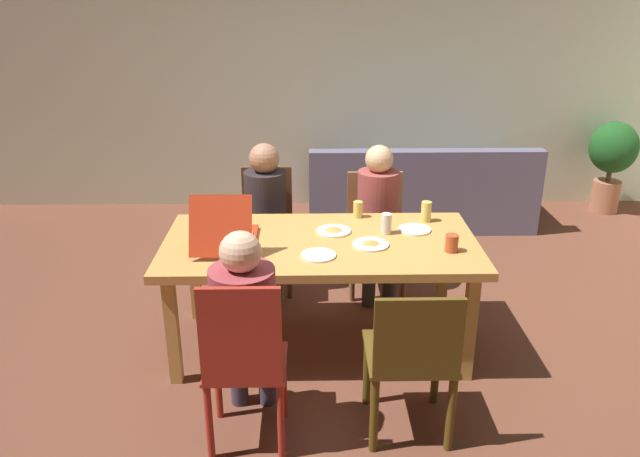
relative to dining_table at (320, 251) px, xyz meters
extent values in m
plane|color=brown|center=(0.00, 0.00, -0.69)|extent=(20.00, 20.00, 0.00)
cube|color=beige|center=(0.00, 2.94, 0.76)|extent=(7.91, 0.12, 2.89)
cube|color=#CE9147|center=(0.00, 0.00, 0.05)|extent=(1.97, 0.99, 0.05)
cube|color=tan|center=(-0.88, -0.39, -0.33)|extent=(0.07, 0.07, 0.70)
cube|color=tan|center=(0.88, -0.39, -0.33)|extent=(0.07, 0.07, 0.70)
cube|color=tan|center=(-0.88, 0.39, -0.33)|extent=(0.07, 0.07, 0.70)
cube|color=tan|center=(0.88, 0.39, -0.33)|extent=(0.07, 0.07, 0.70)
cylinder|color=#AA2C20|center=(-0.58, -0.73, -0.46)|extent=(0.04, 0.04, 0.45)
cylinder|color=#AA2C20|center=(-0.22, -0.73, -0.46)|extent=(0.04, 0.04, 0.45)
cylinder|color=#AA2C20|center=(-0.58, -1.06, -0.46)|extent=(0.04, 0.04, 0.45)
cylinder|color=#AA2C20|center=(-0.22, -1.06, -0.46)|extent=(0.04, 0.04, 0.45)
cube|color=#AA2C20|center=(-0.40, -0.89, -0.23)|extent=(0.41, 0.38, 0.02)
cube|color=#AA2C20|center=(-0.40, -1.07, 0.04)|extent=(0.39, 0.03, 0.51)
cylinder|color=#40384B|center=(-0.48, -0.60, -0.45)|extent=(0.10, 0.10, 0.47)
cylinder|color=#40384B|center=(-0.32, -0.60, -0.45)|extent=(0.10, 0.10, 0.47)
cube|color=#40384B|center=(-0.40, -0.74, -0.17)|extent=(0.29, 0.31, 0.11)
cylinder|color=#9F3D43|center=(-0.40, -0.89, 0.07)|extent=(0.33, 0.33, 0.47)
sphere|color=beige|center=(-0.40, -0.89, 0.39)|extent=(0.20, 0.20, 0.20)
cylinder|color=brown|center=(-0.22, 0.68, -0.46)|extent=(0.04, 0.04, 0.45)
cylinder|color=brown|center=(-0.57, 0.68, -0.46)|extent=(0.04, 0.04, 0.45)
cylinder|color=brown|center=(-0.22, 1.04, -0.46)|extent=(0.04, 0.04, 0.45)
cylinder|color=brown|center=(-0.57, 1.04, -0.46)|extent=(0.04, 0.04, 0.45)
cube|color=brown|center=(-0.40, 0.86, -0.23)|extent=(0.41, 0.42, 0.02)
cube|color=brown|center=(-0.40, 1.05, 0.02)|extent=(0.39, 0.03, 0.47)
cylinder|color=#39433D|center=(-0.32, 0.56, -0.45)|extent=(0.10, 0.10, 0.47)
cylinder|color=#39433D|center=(-0.48, 0.56, -0.45)|extent=(0.10, 0.10, 0.47)
cube|color=#39433D|center=(-0.40, 0.70, -0.17)|extent=(0.28, 0.32, 0.11)
cylinder|color=#2E2629|center=(-0.40, 0.86, 0.05)|extent=(0.31, 0.31, 0.44)
sphere|color=#AA7457|center=(-0.40, 0.86, 0.37)|extent=(0.23, 0.23, 0.23)
cylinder|color=#94643C|center=(0.65, 0.62, -0.46)|extent=(0.04, 0.04, 0.45)
cylinder|color=#94643C|center=(0.25, 0.62, -0.46)|extent=(0.04, 0.04, 0.45)
cylinder|color=#94643C|center=(0.65, 1.01, -0.46)|extent=(0.04, 0.04, 0.45)
cylinder|color=#94643C|center=(0.25, 1.01, -0.46)|extent=(0.04, 0.04, 0.45)
cube|color=#94643C|center=(0.45, 0.81, -0.23)|extent=(0.45, 0.46, 0.02)
cube|color=#94643C|center=(0.45, 1.03, 0.00)|extent=(0.43, 0.03, 0.43)
cylinder|color=#3C3B3F|center=(0.53, 0.54, -0.45)|extent=(0.10, 0.10, 0.47)
cylinder|color=#3C3B3F|center=(0.37, 0.54, -0.45)|extent=(0.10, 0.10, 0.47)
cube|color=#3C3B3F|center=(0.45, 0.67, -0.17)|extent=(0.28, 0.29, 0.11)
cylinder|color=#9B433E|center=(0.45, 0.81, 0.06)|extent=(0.31, 0.31, 0.45)
sphere|color=#DAB385|center=(0.45, 0.81, 0.38)|extent=(0.21, 0.21, 0.21)
cylinder|color=#574015|center=(0.25, -0.62, -0.46)|extent=(0.05, 0.05, 0.45)
cylinder|color=#574015|center=(0.64, -0.62, -0.46)|extent=(0.05, 0.05, 0.45)
cylinder|color=#574015|center=(0.25, -1.01, -0.46)|extent=(0.05, 0.05, 0.45)
cylinder|color=#574015|center=(0.64, -1.01, -0.46)|extent=(0.05, 0.05, 0.45)
cube|color=#574015|center=(0.45, -0.82, -0.23)|extent=(0.46, 0.46, 0.02)
cube|color=#574015|center=(0.45, -1.03, -0.01)|extent=(0.43, 0.03, 0.43)
cube|color=red|center=(-0.59, 0.04, 0.09)|extent=(0.37, 0.37, 0.03)
cylinder|color=gold|center=(-0.59, 0.04, 0.10)|extent=(0.32, 0.32, 0.01)
cube|color=red|center=(-0.59, -0.22, 0.26)|extent=(0.37, 0.16, 0.33)
cylinder|color=white|center=(0.09, 0.15, 0.08)|extent=(0.23, 0.23, 0.01)
cone|color=tan|center=(0.09, 0.15, 0.09)|extent=(0.11, 0.11, 0.02)
cylinder|color=white|center=(-0.02, -0.23, 0.08)|extent=(0.21, 0.21, 0.01)
cylinder|color=white|center=(0.62, 0.16, 0.08)|extent=(0.21, 0.21, 0.01)
cylinder|color=white|center=(0.31, -0.08, 0.08)|extent=(0.23, 0.23, 0.01)
cone|color=#CA8D3F|center=(0.31, -0.08, 0.09)|extent=(0.10, 0.10, 0.02)
cylinder|color=#DBC55B|center=(0.72, 0.33, 0.14)|extent=(0.07, 0.07, 0.14)
cylinder|color=silver|center=(0.43, 0.11, 0.14)|extent=(0.07, 0.07, 0.13)
cylinder|color=#B64926|center=(0.79, -0.18, 0.13)|extent=(0.08, 0.08, 0.11)
cylinder|color=#D9C45B|center=(0.27, 0.42, 0.13)|extent=(0.06, 0.06, 0.11)
cube|color=slate|center=(1.03, 2.28, -0.47)|extent=(2.19, 0.80, 0.43)
cube|color=slate|center=(1.03, 1.96, -0.06)|extent=(2.19, 0.16, 0.40)
cube|color=slate|center=(0.04, 2.28, -0.17)|extent=(0.20, 0.76, 0.18)
cube|color=slate|center=(2.02, 2.28, -0.17)|extent=(0.20, 0.76, 0.18)
cylinder|color=#A9684A|center=(3.06, 2.56, -0.52)|extent=(0.28, 0.28, 0.33)
cylinder|color=brown|center=(3.06, 2.56, -0.27)|extent=(0.05, 0.05, 0.17)
ellipsoid|color=#1E5520|center=(3.06, 2.56, 0.01)|extent=(0.48, 0.48, 0.53)
camera|label=1|loc=(-0.07, -3.58, 1.58)|focal=34.76mm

